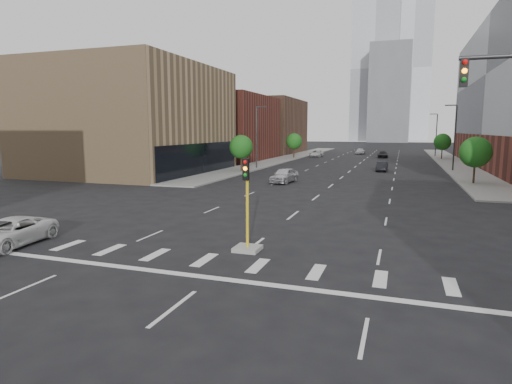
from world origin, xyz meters
The scene contains 23 objects.
ground centered at (0.00, 0.00, 0.00)m, with size 400.00×400.00×0.00m, color black.
sidewalk_left_far centered at (-15.00, 74.00, 0.07)m, with size 5.00×92.00×0.15m, color gray.
sidewalk_right_far centered at (15.00, 74.00, 0.07)m, with size 5.00×92.00×0.15m, color gray.
building_left_mid centered at (-27.50, 40.00, 7.00)m, with size 20.00×24.00×14.00m, color tan.
building_left_far_a centered at (-27.50, 66.00, 6.00)m, with size 20.00×22.00×12.00m, color brown.
building_left_far_b centered at (-27.50, 92.00, 6.50)m, with size 20.00×24.00×13.00m, color brown.
tower_left centered at (-8.00, 220.00, 35.00)m, with size 22.00×22.00×70.00m, color #B2B7BC.
tower_right centered at (10.00, 260.00, 40.00)m, with size 20.00×20.00×80.00m, color #B2B7BC.
tower_mid centered at (0.00, 200.00, 22.00)m, with size 18.00×18.00×44.00m, color slate.
median_traffic_signal centered at (0.00, 8.97, 0.97)m, with size 1.20×1.20×4.40m.
streetlight_right_a centered at (13.41, 55.00, 5.01)m, with size 1.60×0.22×9.07m.
streetlight_right_b centered at (13.41, 90.00, 5.01)m, with size 1.60×0.22×9.07m.
streetlight_left centered at (-13.41, 50.00, 5.01)m, with size 1.60×0.22×9.07m.
tree_left_near centered at (-14.00, 45.00, 3.39)m, with size 3.20×3.20×4.85m.
tree_left_far centered at (-14.00, 75.00, 3.39)m, with size 3.20×3.20×4.85m.
tree_right_near centered at (14.00, 40.00, 3.39)m, with size 3.20×3.20×4.85m.
tree_right_far centered at (14.00, 80.00, 3.39)m, with size 3.20×3.20×4.85m.
car_near_left centered at (-5.24, 35.05, 0.82)m, with size 1.93×4.78×1.63m, color silver.
car_mid_right centered at (4.22, 51.94, 0.66)m, with size 1.41×4.03×1.33m, color black.
car_far_left centered at (-10.50, 80.76, 0.70)m, with size 2.31×5.02×1.39m, color silver.
car_deep_right centered at (3.00, 81.89, 0.68)m, with size 1.90×4.68×1.36m, color black.
car_distant centered at (-2.55, 93.18, 0.72)m, with size 1.71×4.24×1.45m, color silver.
parked_minivan centered at (-11.42, 6.00, 0.68)m, with size 2.26×4.90×1.36m, color silver.
Camera 1 is at (6.76, -9.55, 5.71)m, focal length 30.00 mm.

